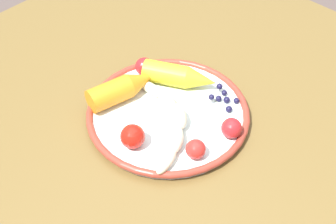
{
  "coord_description": "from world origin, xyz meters",
  "views": [
    {
      "loc": [
        0.43,
        -0.41,
        1.33
      ],
      "look_at": [
        0.04,
        0.01,
        0.74
      ],
      "focal_mm": 50.68,
      "sensor_mm": 36.0,
      "label": 1
    }
  ],
  "objects": [
    {
      "name": "blueberry_pile",
      "position": [
        0.09,
        0.09,
        0.75
      ],
      "size": [
        0.05,
        0.04,
        0.02
      ],
      "color": "#191638",
      "rests_on": "plate"
    },
    {
      "name": "tomato_near",
      "position": [
        -0.06,
        0.05,
        0.76
      ],
      "size": [
        0.03,
        0.03,
        0.03
      ],
      "primitive_type": "sphere",
      "color": "red",
      "rests_on": "plate"
    },
    {
      "name": "carrot_orange",
      "position": [
        -0.05,
        -0.02,
        0.77
      ],
      "size": [
        0.07,
        0.13,
        0.04
      ],
      "color": "orange",
      "rests_on": "plate"
    },
    {
      "name": "dining_table",
      "position": [
        0.0,
        0.0,
        0.64
      ],
      "size": [
        0.9,
        1.0,
        0.73
      ],
      "color": "brown",
      "rests_on": "ground_plane"
    },
    {
      "name": "banana",
      "position": [
        0.06,
        -0.01,
        0.76
      ],
      "size": [
        0.17,
        0.14,
        0.03
      ],
      "color": "#ECE7C0",
      "rests_on": "plate"
    },
    {
      "name": "plate",
      "position": [
        0.04,
        0.01,
        0.74
      ],
      "size": [
        0.28,
        0.28,
        0.02
      ],
      "color": "white",
      "rests_on": "dining_table"
    },
    {
      "name": "tomato_far",
      "position": [
        0.05,
        -0.08,
        0.76
      ],
      "size": [
        0.04,
        0.04,
        0.04
      ],
      "primitive_type": "sphere",
      "color": "red",
      "rests_on": "plate"
    },
    {
      "name": "tomato_extra",
      "position": [
        0.13,
        -0.03,
        0.76
      ],
      "size": [
        0.03,
        0.03,
        0.03
      ],
      "primitive_type": "sphere",
      "color": "red",
      "rests_on": "plate"
    },
    {
      "name": "carrot_yellow",
      "position": [
        0.0,
        0.07,
        0.77
      ],
      "size": [
        0.14,
        0.1,
        0.04
      ],
      "color": "yellow",
      "rests_on": "plate"
    },
    {
      "name": "tomato_mid",
      "position": [
        0.15,
        0.04,
        0.76
      ],
      "size": [
        0.03,
        0.03,
        0.03
      ],
      "primitive_type": "sphere",
      "color": "red",
      "rests_on": "plate"
    }
  ]
}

